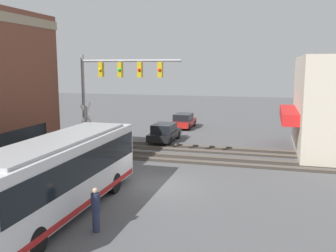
{
  "coord_description": "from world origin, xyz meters",
  "views": [
    {
      "loc": [
        -17.97,
        -5.53,
        6.15
      ],
      "look_at": [
        5.3,
        0.83,
        2.3
      ],
      "focal_mm": 40.0,
      "sensor_mm": 36.0,
      "label": 1
    }
  ],
  "objects_px": {
    "parked_car_black": "(165,133)",
    "pedestrian_near_bus": "(96,209)",
    "crossing_signal": "(86,126)",
    "parked_car_red": "(184,121)",
    "city_bus": "(59,173)"
  },
  "relations": [
    {
      "from": "crossing_signal",
      "to": "parked_car_red",
      "type": "bearing_deg",
      "value": -12.36
    },
    {
      "from": "city_bus",
      "to": "pedestrian_near_bus",
      "type": "bearing_deg",
      "value": -118.23
    },
    {
      "from": "parked_car_red",
      "to": "parked_car_black",
      "type": "bearing_deg",
      "value": 180.0
    },
    {
      "from": "city_bus",
      "to": "parked_car_black",
      "type": "distance_m",
      "value": 16.13
    },
    {
      "from": "crossing_signal",
      "to": "pedestrian_near_bus",
      "type": "distance_m",
      "value": 11.28
    },
    {
      "from": "parked_car_black",
      "to": "city_bus",
      "type": "bearing_deg",
      "value": 180.0
    },
    {
      "from": "parked_car_red",
      "to": "pedestrian_near_bus",
      "type": "xyz_separation_m",
      "value": [
        -24.36,
        -2.22,
        0.2
      ]
    },
    {
      "from": "parked_car_black",
      "to": "pedestrian_near_bus",
      "type": "relative_size",
      "value": 2.61
    },
    {
      "from": "city_bus",
      "to": "crossing_signal",
      "type": "relative_size",
      "value": 2.74
    },
    {
      "from": "crossing_signal",
      "to": "parked_car_black",
      "type": "bearing_deg",
      "value": -23.08
    },
    {
      "from": "crossing_signal",
      "to": "pedestrian_near_bus",
      "type": "bearing_deg",
      "value": -151.05
    },
    {
      "from": "parked_car_red",
      "to": "crossing_signal",
      "type": "bearing_deg",
      "value": 167.64
    },
    {
      "from": "crossing_signal",
      "to": "pedestrian_near_bus",
      "type": "xyz_separation_m",
      "value": [
        -9.79,
        -5.42,
        -1.42
      ]
    },
    {
      "from": "parked_car_black",
      "to": "parked_car_red",
      "type": "xyz_separation_m",
      "value": [
        7.07,
        -0.0,
        -0.01
      ]
    },
    {
      "from": "city_bus",
      "to": "parked_car_black",
      "type": "height_order",
      "value": "city_bus"
    }
  ]
}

